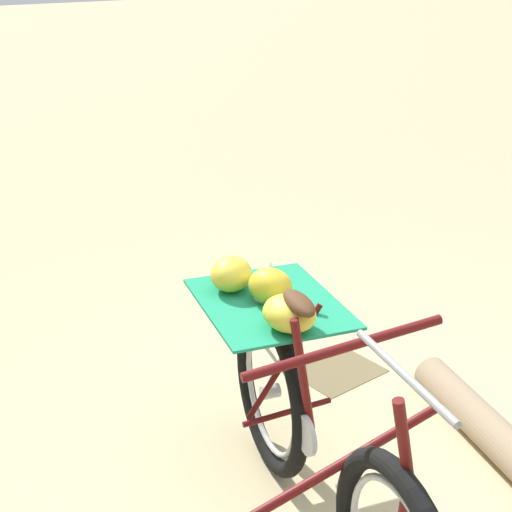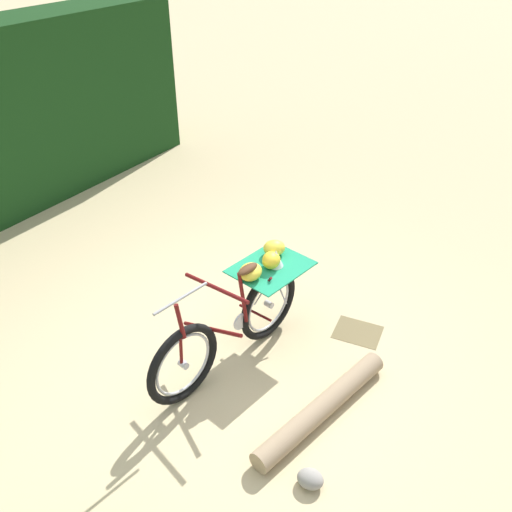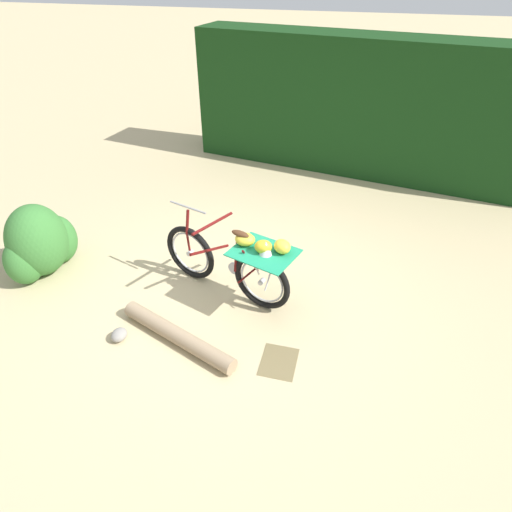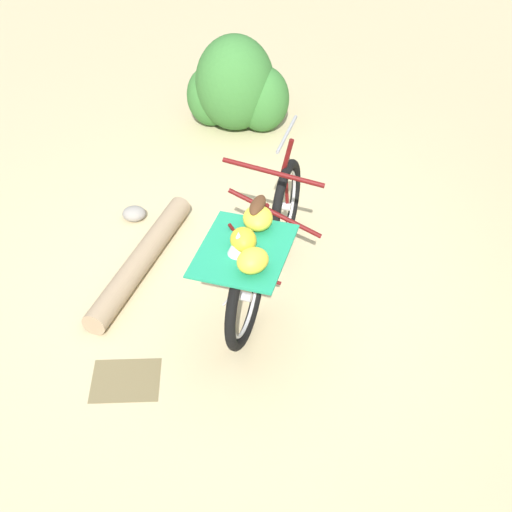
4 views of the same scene
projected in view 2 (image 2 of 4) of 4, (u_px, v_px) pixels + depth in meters
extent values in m
plane|color=#C6B284|center=(242.00, 355.00, 4.95)|extent=(60.00, 60.00, 0.00)
torus|color=black|center=(183.00, 364.00, 4.35)|extent=(0.30, 0.71, 0.73)
torus|color=#B7B7BC|center=(183.00, 364.00, 4.35)|extent=(0.20, 0.54, 0.57)
cylinder|color=#B7B7BC|center=(183.00, 364.00, 4.35)|extent=(0.09, 0.08, 0.06)
torus|color=black|center=(269.00, 304.00, 4.99)|extent=(0.30, 0.71, 0.73)
torus|color=#B7B7BC|center=(269.00, 304.00, 4.99)|extent=(0.20, 0.54, 0.57)
cylinder|color=#B7B7BC|center=(269.00, 304.00, 4.99)|extent=(0.09, 0.08, 0.06)
cylinder|color=#590F0F|center=(212.00, 329.00, 4.46)|extent=(0.68, 0.26, 0.30)
cylinder|color=#590F0F|center=(216.00, 288.00, 4.28)|extent=(0.69, 0.26, 0.11)
cylinder|color=#590F0F|center=(243.00, 298.00, 4.63)|extent=(0.12, 0.07, 0.49)
cylinder|color=#590F0F|center=(255.00, 313.00, 4.87)|extent=(0.37, 0.14, 0.05)
cylinder|color=#590F0F|center=(258.00, 292.00, 4.78)|extent=(0.31, 0.12, 0.47)
cylinder|color=#590F0F|center=(181.00, 351.00, 4.26)|extent=(0.05, 0.04, 0.30)
cylinder|color=#590F0F|center=(180.00, 321.00, 4.11)|extent=(0.10, 0.06, 0.30)
cylinder|color=gray|center=(181.00, 298.00, 4.01)|extent=(0.19, 0.50, 0.02)
ellipsoid|color=#4C2D19|center=(248.00, 269.00, 4.52)|extent=(0.16, 0.24, 0.06)
cylinder|color=#B7B7BC|center=(241.00, 322.00, 4.74)|extent=(0.07, 0.16, 0.16)
cylinder|color=#B7B7BC|center=(262.00, 293.00, 4.83)|extent=(0.20, 0.08, 0.39)
cylinder|color=#B7B7BC|center=(277.00, 282.00, 4.96)|extent=(0.24, 0.09, 0.39)
cube|color=brown|center=(271.00, 269.00, 4.79)|extent=(0.61, 0.71, 0.02)
cube|color=#1E8C60|center=(271.00, 267.00, 4.78)|extent=(0.73, 0.82, 0.01)
ellipsoid|color=gold|center=(271.00, 260.00, 4.73)|extent=(0.19, 0.21, 0.14)
ellipsoid|color=yellow|center=(274.00, 248.00, 4.90)|extent=(0.27, 0.26, 0.14)
ellipsoid|color=yellow|center=(251.00, 272.00, 4.60)|extent=(0.20, 0.24, 0.13)
cone|color=white|center=(276.00, 258.00, 4.75)|extent=(0.18, 0.18, 0.16)
cylinder|color=#9E8466|center=(322.00, 407.00, 4.33)|extent=(0.70, 1.44, 0.18)
ellipsoid|color=gray|center=(310.00, 479.00, 3.83)|extent=(0.19, 0.16, 0.12)
cube|color=olive|center=(358.00, 332.00, 5.21)|extent=(0.44, 0.36, 0.01)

